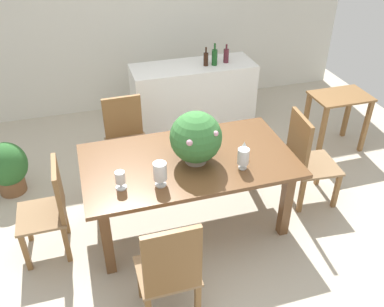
{
  "coord_description": "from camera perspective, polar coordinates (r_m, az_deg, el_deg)",
  "views": [
    {
      "loc": [
        -0.86,
        -3.2,
        2.92
      ],
      "look_at": [
        0.09,
        0.0,
        0.7
      ],
      "focal_mm": 38.99,
      "sensor_mm": 36.0,
      "label": 1
    }
  ],
  "objects": [
    {
      "name": "kitchen_counter",
      "position": [
        5.6,
        0.15,
        7.6
      ],
      "size": [
        1.59,
        0.57,
        0.92
      ],
      "primitive_type": "cube",
      "color": "white",
      "rests_on": "ground"
    },
    {
      "name": "chair_foot_end",
      "position": [
        4.39,
        15.25,
        -0.36
      ],
      "size": [
        0.5,
        0.51,
        1.02
      ],
      "rotation": [
        0.0,
        0.0,
        1.49
      ],
      "color": "brown",
      "rests_on": "ground"
    },
    {
      "name": "side_table",
      "position": [
        5.44,
        19.37,
        5.8
      ],
      "size": [
        0.69,
        0.47,
        0.73
      ],
      "color": "brown",
      "rests_on": "ground"
    },
    {
      "name": "wine_bottle_tall",
      "position": [
        5.49,
        4.69,
        13.22
      ],
      "size": [
        0.07,
        0.07,
        0.24
      ],
      "color": "#511E28",
      "rests_on": "kitchen_counter"
    },
    {
      "name": "dining_table",
      "position": [
        3.87,
        -0.5,
        -2.02
      ],
      "size": [
        1.94,
        1.09,
        0.77
      ],
      "color": "brown",
      "rests_on": "ground"
    },
    {
      "name": "chair_near_left",
      "position": [
        3.12,
        -3.02,
        -15.69
      ],
      "size": [
        0.46,
        0.42,
        1.02
      ],
      "rotation": [
        0.0,
        0.0,
        3.14
      ],
      "color": "brown",
      "rests_on": "ground"
    },
    {
      "name": "ground_plane",
      "position": [
        4.41,
        -1.08,
        -7.77
      ],
      "size": [
        7.04,
        7.04,
        0.0
      ],
      "primitive_type": "plane",
      "color": "#BCB29E"
    },
    {
      "name": "wine_bottle_amber",
      "position": [
        5.39,
        3.1,
        13.04
      ],
      "size": [
        0.07,
        0.07,
        0.28
      ],
      "color": "#194C1E",
      "rests_on": "kitchen_counter"
    },
    {
      "name": "back_wall",
      "position": [
        6.08,
        -8.17,
        17.88
      ],
      "size": [
        6.4,
        0.1,
        2.6
      ],
      "primitive_type": "cube",
      "color": "silver",
      "rests_on": "ground"
    },
    {
      "name": "wine_glass",
      "position": [
        3.8,
        7.15,
        1.02
      ],
      "size": [
        0.07,
        0.07,
        0.16
      ],
      "color": "silver",
      "rests_on": "dining_table"
    },
    {
      "name": "wine_bottle_green",
      "position": [
        5.37,
        1.91,
        12.81
      ],
      "size": [
        0.06,
        0.06,
        0.24
      ],
      "color": "black",
      "rests_on": "kitchen_counter"
    },
    {
      "name": "crystal_vase_right",
      "position": [
        3.65,
        7.03,
        -0.45
      ],
      "size": [
        0.1,
        0.1,
        0.2
      ],
      "color": "silver",
      "rests_on": "dining_table"
    },
    {
      "name": "flower_centerpiece",
      "position": [
        3.65,
        0.53,
        2.16
      ],
      "size": [
        0.46,
        0.46,
        0.49
      ],
      "color": "gray",
      "rests_on": "dining_table"
    },
    {
      "name": "chair_far_left",
      "position": [
        4.73,
        -9.08,
        2.62
      ],
      "size": [
        0.47,
        0.45,
        0.93
      ],
      "rotation": [
        0.0,
        0.0,
        0.02
      ],
      "color": "brown",
      "rests_on": "ground"
    },
    {
      "name": "crystal_vase_left",
      "position": [
        3.43,
        -4.39,
        -2.53
      ],
      "size": [
        0.11,
        0.11,
        0.22
      ],
      "color": "silver",
      "rests_on": "dining_table"
    },
    {
      "name": "crystal_vase_center_near",
      "position": [
        3.46,
        -9.78,
        -3.42
      ],
      "size": [
        0.09,
        0.09,
        0.16
      ],
      "color": "silver",
      "rests_on": "dining_table"
    },
    {
      "name": "potted_plant_floor",
      "position": [
        4.89,
        -23.98,
        -1.7
      ],
      "size": [
        0.44,
        0.44,
        0.6
      ],
      "color": "brown",
      "rests_on": "ground"
    },
    {
      "name": "chair_head_end",
      "position": [
        3.89,
        -18.75,
        -6.82
      ],
      "size": [
        0.42,
        0.45,
        0.92
      ],
      "rotation": [
        0.0,
        0.0,
        -1.57
      ],
      "color": "brown",
      "rests_on": "ground"
    }
  ]
}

